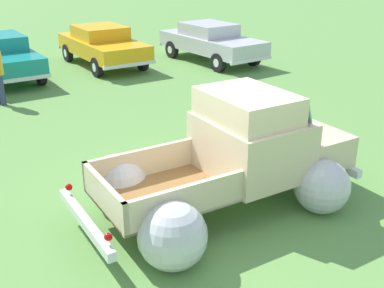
{
  "coord_description": "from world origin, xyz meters",
  "views": [
    {
      "loc": [
        -3.48,
        -5.95,
        3.98
      ],
      "look_at": [
        0.0,
        0.91,
        0.82
      ],
      "focal_mm": 44.25,
      "sensor_mm": 36.0,
      "label": 1
    }
  ],
  "objects_px": {
    "show_car_2": "(102,44)",
    "show_car_3": "(211,41)",
    "vintage_pickup_truck": "(237,162)",
    "show_car_1": "(1,55)"
  },
  "relations": [
    {
      "from": "show_car_1",
      "to": "vintage_pickup_truck",
      "type": "bearing_deg",
      "value": 6.23
    },
    {
      "from": "show_car_1",
      "to": "show_car_3",
      "type": "relative_size",
      "value": 0.95
    },
    {
      "from": "show_car_2",
      "to": "show_car_3",
      "type": "xyz_separation_m",
      "value": [
        3.89,
        -1.18,
        -0.0
      ]
    },
    {
      "from": "vintage_pickup_truck",
      "to": "show_car_1",
      "type": "height_order",
      "value": "vintage_pickup_truck"
    },
    {
      "from": "show_car_1",
      "to": "show_car_2",
      "type": "relative_size",
      "value": 0.98
    },
    {
      "from": "show_car_3",
      "to": "show_car_2",
      "type": "bearing_deg",
      "value": -115.94
    },
    {
      "from": "show_car_2",
      "to": "show_car_3",
      "type": "height_order",
      "value": "same"
    },
    {
      "from": "vintage_pickup_truck",
      "to": "show_car_3",
      "type": "xyz_separation_m",
      "value": [
        4.97,
        9.86,
        0.03
      ]
    },
    {
      "from": "vintage_pickup_truck",
      "to": "show_car_2",
      "type": "bearing_deg",
      "value": 80.0
    },
    {
      "from": "show_car_3",
      "to": "vintage_pickup_truck",
      "type": "bearing_deg",
      "value": -35.79
    }
  ]
}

